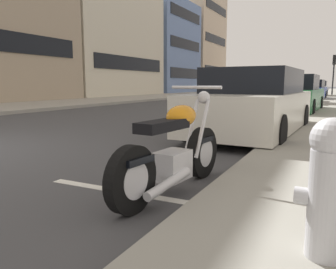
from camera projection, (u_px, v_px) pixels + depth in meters
name	position (u px, v px, depth m)	size (l,w,h in m)	color
sidewalk_far_curb	(77.00, 102.00, 19.05)	(120.00, 5.00, 0.14)	gray
parking_stall_stripe	(137.00, 194.00, 3.44)	(0.12, 2.20, 0.01)	silver
parked_motorcycle	(174.00, 153.00, 3.46)	(1.98, 0.62, 1.10)	black
parked_car_behind_motorcycle	(254.00, 104.00, 7.29)	(4.55, 2.03, 1.44)	beige
parked_car_second_in_row	(292.00, 96.00, 12.72)	(4.48, 2.07, 1.45)	#236638
parked_car_at_intersection	(296.00, 92.00, 18.01)	(4.58, 1.82, 1.43)	#4C515B
parked_car_near_corner	(310.00, 91.00, 22.88)	(4.31, 2.00, 1.39)	navy
parked_car_across_street	(315.00, 89.00, 28.52)	(4.41, 1.93, 1.36)	silver
crossing_truck	(246.00, 86.00, 34.25)	(2.17, 5.55, 1.82)	maroon
fire_hydrant	(329.00, 185.00, 1.86)	(0.24, 0.36, 0.80)	#B7B7BC
traffic_signal_near_corner	(334.00, 66.00, 29.90)	(0.36, 0.28, 3.51)	black
townhouse_mid_block	(90.00, 24.00, 29.27)	(11.73, 8.49, 12.59)	beige
townhouse_near_left	(143.00, 49.00, 40.11)	(9.43, 11.28, 10.36)	#6B84B2
townhouse_behind_pole	(179.00, 45.00, 49.20)	(10.04, 11.48, 13.53)	beige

